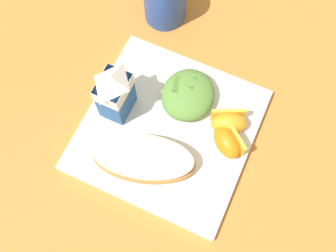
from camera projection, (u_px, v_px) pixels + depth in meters
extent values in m
plane|color=#C67A33|center=(168.00, 131.00, 0.69)|extent=(3.00, 3.00, 0.00)
cube|color=white|center=(168.00, 130.00, 0.68)|extent=(0.28, 0.28, 0.02)
ellipsoid|color=#B77F42|center=(144.00, 159.00, 0.64)|extent=(0.12, 0.19, 0.03)
ellipsoid|color=maroon|center=(143.00, 157.00, 0.63)|extent=(0.11, 0.17, 0.01)
ellipsoid|color=beige|center=(143.00, 156.00, 0.62)|extent=(0.12, 0.18, 0.01)
ellipsoid|color=#5B8E3D|center=(188.00, 95.00, 0.67)|extent=(0.10, 0.09, 0.04)
cube|color=#4C8433|center=(194.00, 84.00, 0.67)|extent=(0.03, 0.03, 0.02)
cube|color=#3D7028|center=(182.00, 91.00, 0.66)|extent=(0.03, 0.04, 0.02)
cube|color=#336023|center=(189.00, 86.00, 0.66)|extent=(0.04, 0.04, 0.01)
cube|color=#5B8E3D|center=(180.00, 85.00, 0.66)|extent=(0.04, 0.03, 0.01)
cube|color=#23569E|center=(116.00, 96.00, 0.64)|extent=(0.06, 0.04, 0.09)
cube|color=white|center=(113.00, 87.00, 0.61)|extent=(0.06, 0.05, 0.03)
pyramid|color=white|center=(111.00, 80.00, 0.59)|extent=(0.06, 0.04, 0.02)
ellipsoid|color=orange|center=(227.00, 142.00, 0.64)|extent=(0.07, 0.07, 0.04)
cube|color=gold|center=(235.00, 138.00, 0.64)|extent=(0.04, 0.05, 0.03)
ellipsoid|color=orange|center=(229.00, 123.00, 0.65)|extent=(0.06, 0.07, 0.04)
cube|color=gold|center=(228.00, 114.00, 0.66)|extent=(0.03, 0.05, 0.03)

